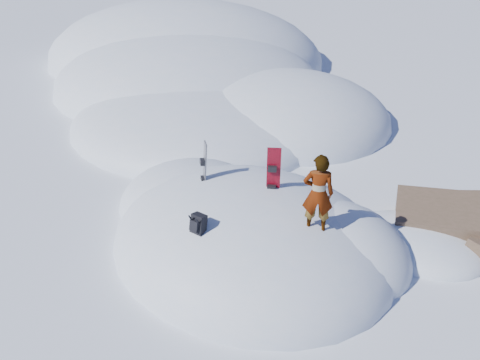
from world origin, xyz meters
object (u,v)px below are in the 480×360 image
Objects in this scene: snowboard_red at (273,180)px; backpack at (198,224)px; person at (318,194)px; snowboard_dark at (204,172)px.

backpack is (-0.44, -2.13, -0.22)m from snowboard_red.
snowboard_red is 0.98× the size of person.
snowboard_red is 1.07× the size of snowboard_dark.
snowboard_red is 1.73m from snowboard_dark.
person is at bearing -54.09° from snowboard_red.
snowboard_red is at bearing 77.53° from backpack.
backpack is 0.28× the size of person.
backpack is at bearing 10.06° from person.
snowboard_red reaches higher than snowboard_dark.
backpack is at bearing -132.83° from snowboard_red.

